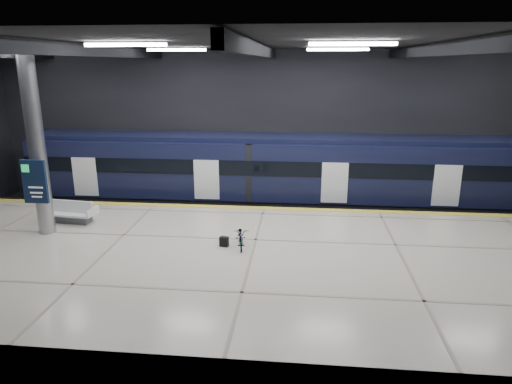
# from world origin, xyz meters

# --- Properties ---
(ground) EXTENTS (30.00, 30.00, 0.00)m
(ground) POSITION_xyz_m (0.00, 0.00, 0.00)
(ground) COLOR black
(ground) RESTS_ON ground
(room_shell) EXTENTS (30.10, 16.10, 8.05)m
(room_shell) POSITION_xyz_m (-0.00, 0.00, 5.72)
(room_shell) COLOR black
(room_shell) RESTS_ON ground
(platform) EXTENTS (30.00, 11.00, 1.10)m
(platform) POSITION_xyz_m (0.00, -2.50, 0.55)
(platform) COLOR beige
(platform) RESTS_ON ground
(safety_strip) EXTENTS (30.00, 0.40, 0.01)m
(safety_strip) POSITION_xyz_m (0.00, 2.75, 1.11)
(safety_strip) COLOR gold
(safety_strip) RESTS_ON platform
(rails) EXTENTS (30.00, 1.52, 0.16)m
(rails) POSITION_xyz_m (0.00, 5.50, 0.08)
(rails) COLOR gray
(rails) RESTS_ON ground
(train) EXTENTS (29.40, 2.84, 3.79)m
(train) POSITION_xyz_m (1.94, 5.50, 2.06)
(train) COLOR black
(train) RESTS_ON ground
(bench) EXTENTS (2.17, 1.09, 0.92)m
(bench) POSITION_xyz_m (-7.65, 0.18, 1.42)
(bench) COLOR #595B60
(bench) RESTS_ON platform
(bicycle) EXTENTS (0.74, 1.52, 0.77)m
(bicycle) POSITION_xyz_m (-0.45, -1.73, 1.48)
(bicycle) COLOR #99999E
(bicycle) RESTS_ON platform
(pannier_bag) EXTENTS (0.33, 0.25, 0.35)m
(pannier_bag) POSITION_xyz_m (-1.05, -1.73, 1.28)
(pannier_bag) COLOR black
(pannier_bag) RESTS_ON platform
(info_column) EXTENTS (0.90, 0.78, 6.90)m
(info_column) POSITION_xyz_m (-8.00, -1.03, 4.46)
(info_column) COLOR #9EA0A5
(info_column) RESTS_ON platform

